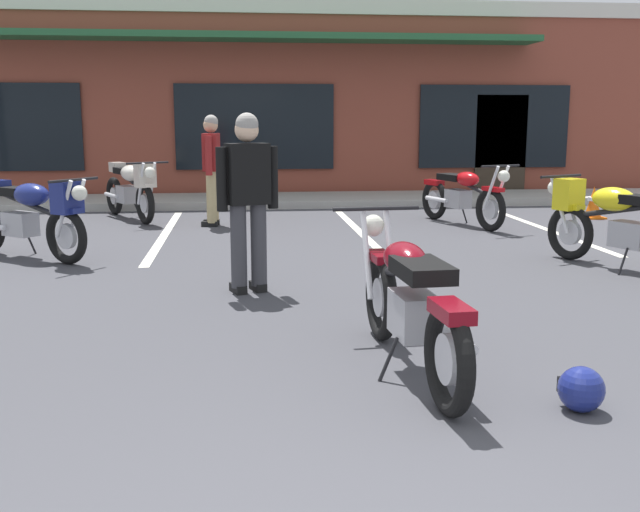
% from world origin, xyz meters
% --- Properties ---
extents(ground_plane, '(80.00, 80.00, 0.00)m').
position_xyz_m(ground_plane, '(0.00, 3.92, 0.00)').
color(ground_plane, '#3D3D42').
extents(sidewalk_kerb, '(22.00, 1.80, 0.14)m').
position_xyz_m(sidewalk_kerb, '(0.00, 12.17, 0.07)').
color(sidewalk_kerb, '#A8A59E').
rests_on(sidewalk_kerb, ground_plane).
extents(brick_storefront_building, '(18.70, 6.20, 3.96)m').
position_xyz_m(brick_storefront_building, '(0.00, 15.83, 1.98)').
color(brick_storefront_building, brown).
rests_on(brick_storefront_building, ground_plane).
extents(painted_stall_lines, '(14.10, 4.80, 0.01)m').
position_xyz_m(painted_stall_lines, '(0.00, 8.57, 0.00)').
color(painted_stall_lines, silver).
rests_on(painted_stall_lines, ground_plane).
extents(motorcycle_foreground_classic, '(0.66, 2.11, 0.98)m').
position_xyz_m(motorcycle_foreground_classic, '(0.76, 2.57, 0.46)').
color(motorcycle_foreground_classic, black).
rests_on(motorcycle_foreground_classic, ground_plane).
extents(motorcycle_red_sportbike, '(1.25, 1.93, 0.98)m').
position_xyz_m(motorcycle_red_sportbike, '(-2.07, 10.14, 0.53)').
color(motorcycle_red_sportbike, black).
rests_on(motorcycle_red_sportbike, ground_plane).
extents(motorcycle_black_cruiser, '(1.16, 1.97, 0.98)m').
position_xyz_m(motorcycle_black_cruiser, '(3.73, 5.58, 0.53)').
color(motorcycle_black_cruiser, black).
rests_on(motorcycle_black_cruiser, ground_plane).
extents(motorcycle_silver_naked, '(1.02, 2.03, 0.98)m').
position_xyz_m(motorcycle_silver_naked, '(3.06, 8.99, 0.46)').
color(motorcycle_silver_naked, black).
rests_on(motorcycle_silver_naked, ground_plane).
extents(motorcycle_blue_standard, '(1.78, 1.50, 0.98)m').
position_xyz_m(motorcycle_blue_standard, '(-2.75, 6.84, 0.53)').
color(motorcycle_blue_standard, black).
rests_on(motorcycle_blue_standard, ground_plane).
extents(person_in_black_shirt, '(0.31, 0.61, 1.68)m').
position_xyz_m(person_in_black_shirt, '(-0.74, 9.35, 0.95)').
color(person_in_black_shirt, black).
rests_on(person_in_black_shirt, ground_plane).
extents(person_in_shorts_foreground, '(0.60, 0.37, 1.68)m').
position_xyz_m(person_in_shorts_foreground, '(-0.25, 4.88, 0.95)').
color(person_in_shorts_foreground, black).
rests_on(person_in_shorts_foreground, ground_plane).
extents(helmet_on_pavement, '(0.26, 0.26, 0.26)m').
position_xyz_m(helmet_on_pavement, '(1.57, 1.79, 0.13)').
color(helmet_on_pavement, navy).
rests_on(helmet_on_pavement, ground_plane).
extents(traffic_cone, '(0.34, 0.34, 0.53)m').
position_xyz_m(traffic_cone, '(5.45, 9.53, 0.26)').
color(traffic_cone, orange).
rests_on(traffic_cone, ground_plane).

